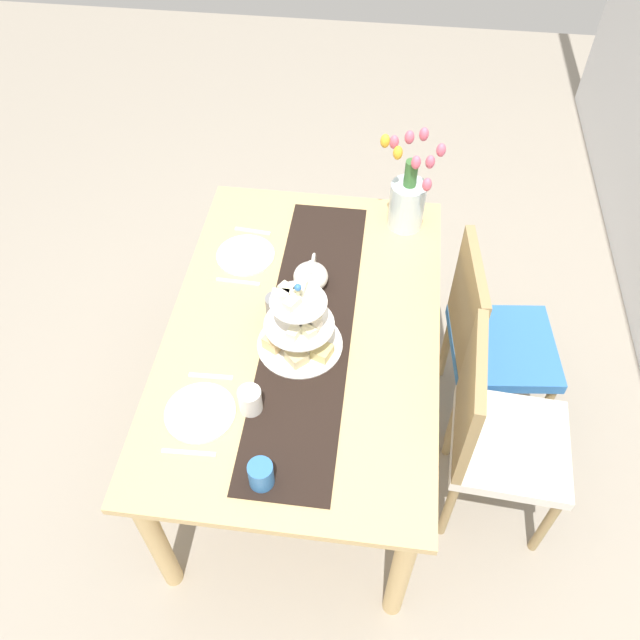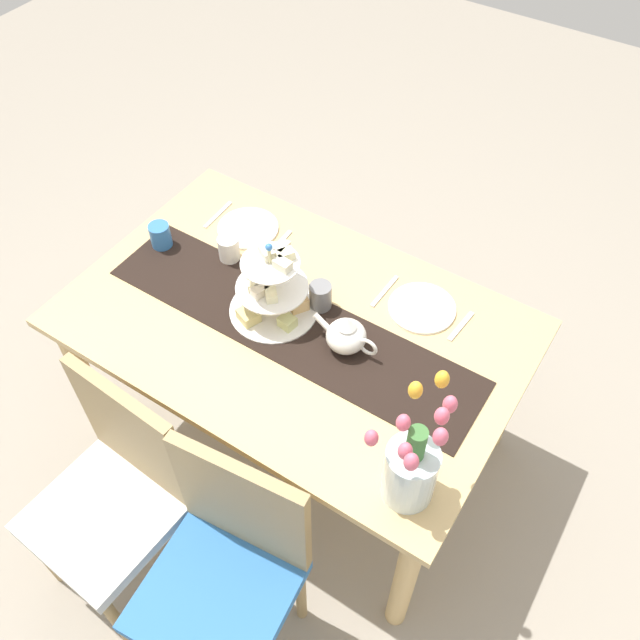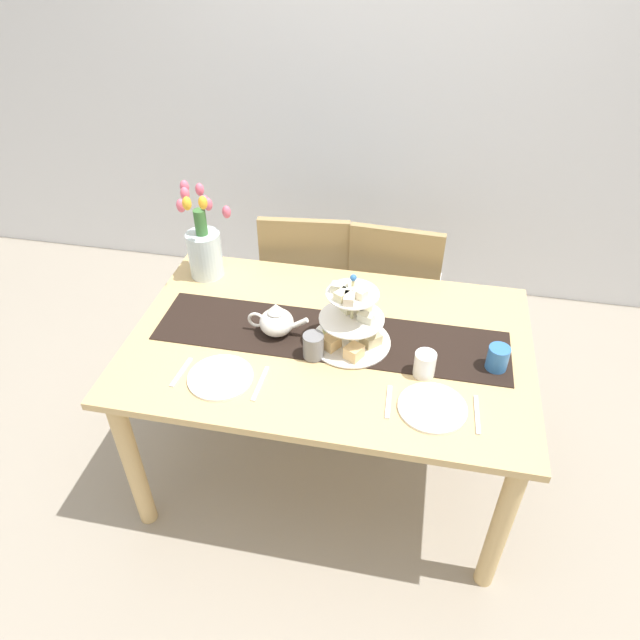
{
  "view_description": "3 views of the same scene",
  "coord_description": "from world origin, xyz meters",
  "px_view_note": "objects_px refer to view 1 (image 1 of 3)",
  "views": [
    {
      "loc": [
        1.47,
        0.25,
        2.53
      ],
      "look_at": [
        -0.02,
        0.06,
        0.77
      ],
      "focal_mm": 36.34,
      "sensor_mm": 36.0,
      "label": 1
    },
    {
      "loc": [
        -0.86,
        1.17,
        2.47
      ],
      "look_at": [
        -0.09,
        -0.03,
        0.77
      ],
      "focal_mm": 37.89,
      "sensor_mm": 36.0,
      "label": 2
    },
    {
      "loc": [
        0.29,
        -1.65,
        2.16
      ],
      "look_at": [
        -0.04,
        0.04,
        0.8
      ],
      "focal_mm": 32.58,
      "sensor_mm": 36.0,
      "label": 3
    }
  ],
  "objects_px": {
    "chair_left": "(488,337)",
    "dinner_plate_left": "(246,255)",
    "dining_table": "(304,345)",
    "tulip_vase": "(408,197)",
    "tiered_cake_stand": "(298,329)",
    "knife_left": "(238,282)",
    "knife_right": "(189,453)",
    "teapot": "(311,275)",
    "fork_right": "(211,376)",
    "mug_orange": "(261,475)",
    "dinner_plate_right": "(200,413)",
    "chair_right": "(494,432)",
    "mug_white_text": "(250,400)",
    "fork_left": "(253,231)",
    "mug_grey": "(276,307)"
  },
  "relations": [
    {
      "from": "chair_left",
      "to": "dinner_plate_left",
      "type": "bearing_deg",
      "value": -95.36
    },
    {
      "from": "dining_table",
      "to": "tulip_vase",
      "type": "distance_m",
      "value": 0.74
    },
    {
      "from": "tiered_cake_stand",
      "to": "dinner_plate_left",
      "type": "bearing_deg",
      "value": -146.69
    },
    {
      "from": "knife_left",
      "to": "knife_right",
      "type": "relative_size",
      "value": 1.0
    },
    {
      "from": "teapot",
      "to": "dining_table",
      "type": "bearing_deg",
      "value": 0.0
    },
    {
      "from": "dinner_plate_left",
      "to": "fork_right",
      "type": "height_order",
      "value": "dinner_plate_left"
    },
    {
      "from": "knife_right",
      "to": "mug_orange",
      "type": "xyz_separation_m",
      "value": [
        0.07,
        0.24,
        0.04
      ]
    },
    {
      "from": "dinner_plate_left",
      "to": "fork_right",
      "type": "xyz_separation_m",
      "value": [
        0.59,
        0.0,
        -0.0
      ]
    },
    {
      "from": "knife_left",
      "to": "dinner_plate_right",
      "type": "distance_m",
      "value": 0.59
    },
    {
      "from": "tiered_cake_stand",
      "to": "dinner_plate_right",
      "type": "xyz_separation_m",
      "value": [
        0.31,
        -0.28,
        -0.09
      ]
    },
    {
      "from": "dinner_plate_left",
      "to": "chair_right",
      "type": "bearing_deg",
      "value": 61.69
    },
    {
      "from": "chair_right",
      "to": "dinner_plate_left",
      "type": "height_order",
      "value": "chair_right"
    },
    {
      "from": "dinner_plate_right",
      "to": "mug_white_text",
      "type": "height_order",
      "value": "mug_white_text"
    },
    {
      "from": "fork_left",
      "to": "mug_orange",
      "type": "relative_size",
      "value": 1.58
    },
    {
      "from": "tiered_cake_stand",
      "to": "knife_left",
      "type": "bearing_deg",
      "value": -134.91
    },
    {
      "from": "tiered_cake_stand",
      "to": "dinner_plate_left",
      "type": "distance_m",
      "value": 0.51
    },
    {
      "from": "dining_table",
      "to": "fork_right",
      "type": "bearing_deg",
      "value": -47.68
    },
    {
      "from": "dinner_plate_left",
      "to": "mug_grey",
      "type": "distance_m",
      "value": 0.35
    },
    {
      "from": "tulip_vase",
      "to": "dinner_plate_left",
      "type": "relative_size",
      "value": 1.84
    },
    {
      "from": "teapot",
      "to": "chair_right",
      "type": "bearing_deg",
      "value": 60.53
    },
    {
      "from": "knife_right",
      "to": "mug_orange",
      "type": "height_order",
      "value": "mug_orange"
    },
    {
      "from": "chair_right",
      "to": "tiered_cake_stand",
      "type": "relative_size",
      "value": 2.99
    },
    {
      "from": "dining_table",
      "to": "mug_grey",
      "type": "xyz_separation_m",
      "value": [
        -0.04,
        -0.1,
        0.16
      ]
    },
    {
      "from": "chair_right",
      "to": "tulip_vase",
      "type": "xyz_separation_m",
      "value": [
        -0.8,
        -0.38,
        0.38
      ]
    },
    {
      "from": "dining_table",
      "to": "chair_right",
      "type": "xyz_separation_m",
      "value": [
        0.2,
        0.71,
        -0.14
      ]
    },
    {
      "from": "dinner_plate_left",
      "to": "dinner_plate_right",
      "type": "relative_size",
      "value": 1.0
    },
    {
      "from": "fork_right",
      "to": "dinner_plate_left",
      "type": "bearing_deg",
      "value": 180.0
    },
    {
      "from": "tiered_cake_stand",
      "to": "teapot",
      "type": "relative_size",
      "value": 1.28
    },
    {
      "from": "teapot",
      "to": "fork_left",
      "type": "bearing_deg",
      "value": -134.75
    },
    {
      "from": "chair_left",
      "to": "tiered_cake_stand",
      "type": "distance_m",
      "value": 0.86
    },
    {
      "from": "chair_left",
      "to": "tulip_vase",
      "type": "height_order",
      "value": "tulip_vase"
    },
    {
      "from": "fork_left",
      "to": "dinner_plate_right",
      "type": "xyz_separation_m",
      "value": [
        0.88,
        0.0,
        0.0
      ]
    },
    {
      "from": "knife_right",
      "to": "teapot",
      "type": "bearing_deg",
      "value": 159.57
    },
    {
      "from": "teapot",
      "to": "mug_orange",
      "type": "relative_size",
      "value": 2.51
    },
    {
      "from": "mug_white_text",
      "to": "tiered_cake_stand",
      "type": "bearing_deg",
      "value": 157.18
    },
    {
      "from": "dinner_plate_left",
      "to": "dinner_plate_right",
      "type": "xyz_separation_m",
      "value": [
        0.73,
        0.0,
        0.0
      ]
    },
    {
      "from": "mug_grey",
      "to": "knife_right",
      "type": "bearing_deg",
      "value": -16.8
    },
    {
      "from": "dining_table",
      "to": "mug_grey",
      "type": "bearing_deg",
      "value": -111.16
    },
    {
      "from": "knife_left",
      "to": "fork_left",
      "type": "bearing_deg",
      "value": 180.0
    },
    {
      "from": "teapot",
      "to": "knife_left",
      "type": "distance_m",
      "value": 0.28
    },
    {
      "from": "knife_left",
      "to": "dinner_plate_right",
      "type": "relative_size",
      "value": 0.74
    },
    {
      "from": "tulip_vase",
      "to": "chair_right",
      "type": "bearing_deg",
      "value": 25.08
    },
    {
      "from": "tiered_cake_stand",
      "to": "knife_right",
      "type": "bearing_deg",
      "value": -30.99
    },
    {
      "from": "teapot",
      "to": "mug_orange",
      "type": "height_order",
      "value": "teapot"
    },
    {
      "from": "chair_right",
      "to": "fork_right",
      "type": "bearing_deg",
      "value": -86.83
    },
    {
      "from": "mug_white_text",
      "to": "mug_orange",
      "type": "relative_size",
      "value": 1.0
    },
    {
      "from": "tiered_cake_stand",
      "to": "knife_right",
      "type": "distance_m",
      "value": 0.54
    },
    {
      "from": "fork_right",
      "to": "chair_right",
      "type": "bearing_deg",
      "value": 93.17
    },
    {
      "from": "chair_left",
      "to": "mug_white_text",
      "type": "height_order",
      "value": "chair_left"
    },
    {
      "from": "knife_left",
      "to": "knife_right",
      "type": "bearing_deg",
      "value": 0.0
    }
  ]
}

